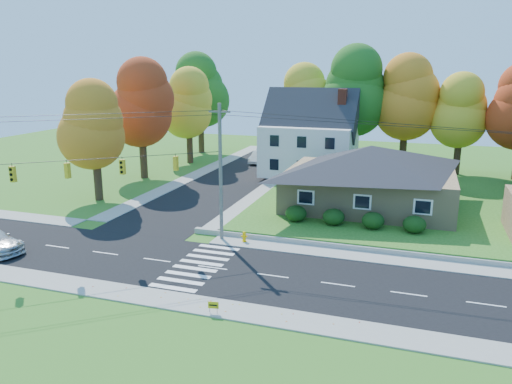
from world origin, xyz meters
TOP-DOWN VIEW (x-y plane):
  - ground at (0.00, 0.00)m, footprint 120.00×120.00m
  - road_main at (0.00, 0.00)m, footprint 90.00×8.00m
  - road_cross at (-8.00, 26.00)m, footprint 8.00×44.00m
  - sidewalk_north at (0.00, 5.00)m, footprint 90.00×2.00m
  - sidewalk_south at (0.00, -5.00)m, footprint 90.00×2.00m
  - lawn at (13.00, 21.00)m, footprint 30.00×30.00m
  - ranch_house at (8.00, 16.00)m, footprint 14.60×10.60m
  - colonial_house at (0.04, 28.00)m, footprint 10.40×8.40m
  - hedge_row at (7.50, 9.80)m, footprint 10.70×1.70m
  - traffic_infrastructure at (-0.15, 1.35)m, footprint 38.10×10.66m
  - tree_lot_0 at (-2.00, 34.00)m, footprint 6.72×6.72m
  - tree_lot_1 at (4.00, 33.00)m, footprint 7.84×7.84m
  - tree_lot_2 at (10.00, 34.00)m, footprint 7.28×7.28m
  - tree_lot_3 at (16.00, 33.00)m, footprint 6.16×6.16m
  - tree_west_0 at (-17.00, 12.00)m, footprint 6.16×6.16m
  - tree_west_1 at (-18.00, 22.00)m, footprint 7.28×7.28m
  - tree_west_2 at (-17.00, 32.00)m, footprint 6.72×6.72m
  - tree_west_3 at (-19.00, 40.00)m, footprint 7.84×7.84m
  - white_car at (-8.22, 34.86)m, footprint 1.72×4.85m
  - fire_hydrant at (0.30, 5.13)m, footprint 0.48×0.37m
  - yard_sign at (2.48, -5.64)m, footprint 0.56×0.13m

SIDE VIEW (x-z plane):
  - ground at x=0.00m, z-range 0.00..0.00m
  - road_main at x=0.00m, z-range 0.00..0.02m
  - road_cross at x=-8.00m, z-range 0.00..0.02m
  - sidewalk_north at x=0.00m, z-range 0.00..0.08m
  - sidewalk_south at x=0.00m, z-range 0.00..0.08m
  - lawn at x=13.00m, z-range 0.00..0.50m
  - fire_hydrant at x=0.30m, z-range -0.02..0.81m
  - yard_sign at x=2.48m, z-range 0.15..0.86m
  - white_car at x=-8.22m, z-range 0.02..1.62m
  - hedge_row at x=7.50m, z-range 0.50..1.77m
  - ranch_house at x=8.00m, z-range 0.57..5.97m
  - colonial_house at x=0.04m, z-range -0.22..9.38m
  - traffic_infrastructure at x=-0.15m, z-range 0.15..10.15m
  - tree_west_0 at x=-17.00m, z-range 1.42..12.89m
  - tree_lot_3 at x=16.00m, z-range 1.92..13.39m
  - tree_west_2 at x=-17.00m, z-range 1.55..14.06m
  - tree_lot_0 at x=-2.00m, z-range 2.05..14.56m
  - tree_west_1 at x=-18.00m, z-range 1.68..15.24m
  - tree_lot_2 at x=10.00m, z-range 2.18..15.74m
  - tree_west_3 at x=-19.00m, z-range 1.81..16.41m
  - tree_lot_1 at x=4.00m, z-range 2.31..16.91m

